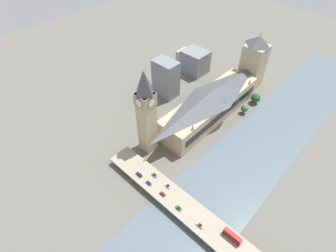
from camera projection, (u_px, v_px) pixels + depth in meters
The scene contains 19 objects.
ground_plane at pixel (219, 130), 210.53m from camera, with size 600.00×600.00×0.00m, color #605E56.
river_water at pixel (254, 151), 194.63m from camera, with size 52.09×360.00×0.30m, color slate.
parliament_hall at pixel (211, 104), 213.30m from camera, with size 25.96×100.33×26.72m.
clock_tower at pixel (146, 112), 172.61m from camera, with size 11.30×11.30×66.91m.
victoria_tower at pixel (254, 62), 238.63m from camera, with size 18.54×18.54×53.52m.
road_bridge at pixel (193, 214), 153.74m from camera, with size 136.17×16.22×5.35m.
double_decker_bus_lead at pixel (232, 236), 140.80m from camera, with size 11.01×2.63×4.82m.
car_northbound_lead at pixel (155, 175), 171.69m from camera, with size 4.21×1.86×1.39m.
car_northbound_mid at pixel (149, 183), 167.27m from camera, with size 4.25×1.75×1.37m.
car_northbound_tail at pixel (163, 194), 161.53m from camera, with size 3.90×1.82×1.32m.
car_southbound_lead at pixel (168, 186), 165.76m from camera, with size 4.35×1.93×1.26m.
car_southbound_mid at pixel (200, 225), 147.08m from camera, with size 4.31×1.77×1.40m.
car_southbound_tail at pixel (179, 208), 154.72m from camera, with size 4.03×1.89×1.35m.
car_southbound_extra at pixel (139, 175), 171.94m from camera, with size 4.78×1.90×1.50m.
city_block_west at pixel (195, 62), 264.94m from camera, with size 24.07×21.28×23.06m.
city_block_center at pixel (190, 61), 272.17m from camera, with size 28.08×14.58×16.90m.
city_block_east at pixel (166, 78), 233.75m from camera, with size 21.88×14.71×33.84m.
tree_embankment_near at pixel (256, 98), 231.69m from camera, with size 8.10×8.10×9.51m.
tree_embankment_mid at pixel (245, 109), 221.96m from camera, with size 6.08×6.08×8.13m.
Camera 1 is at (-72.52, 136.78, 148.41)m, focal length 28.00 mm.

